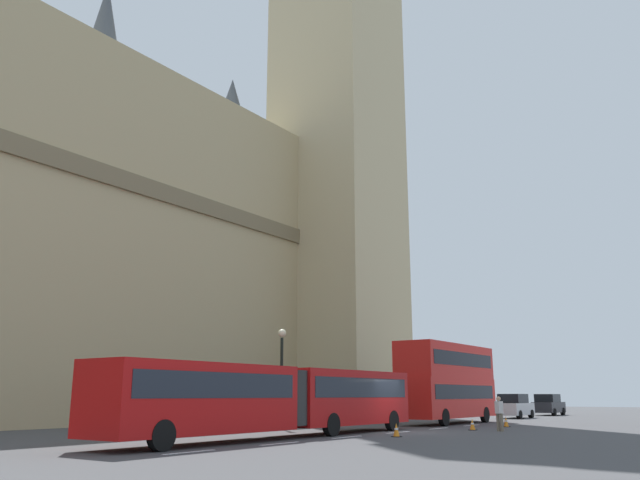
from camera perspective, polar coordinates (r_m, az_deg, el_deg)
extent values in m
plane|color=#424244|center=(33.46, 7.12, -16.28)|extent=(160.00, 160.00, 0.00)
cube|color=silver|center=(22.02, -11.33, -17.68)|extent=(2.20, 0.16, 0.01)
cube|color=silver|center=(25.44, -3.52, -17.29)|extent=(2.20, 0.16, 0.01)
cube|color=silver|center=(29.18, 2.34, -16.80)|extent=(2.20, 0.16, 0.01)
cube|color=silver|center=(33.14, 6.81, -16.31)|extent=(2.20, 0.16, 0.01)
cube|color=silver|center=(37.25, 10.30, -15.86)|extent=(2.20, 0.16, 0.01)
cube|color=silver|center=(41.46, 13.07, -15.46)|extent=(2.20, 0.16, 0.01)
cube|color=#C6B284|center=(62.39, 1.53, 8.72)|extent=(9.57, 9.57, 50.43)
cone|color=#474C51|center=(50.46, -18.21, 17.67)|extent=(2.40, 2.40, 6.09)
cone|color=#474C51|center=(57.63, -7.68, 11.88)|extent=(2.40, 2.40, 4.11)
cube|color=#B20F0F|center=(32.55, 1.97, -13.55)|extent=(8.83, 2.50, 2.50)
cube|color=#1E232D|center=(32.55, 1.97, -12.76)|extent=(8.12, 2.54, 0.90)
cube|color=#B20F0F|center=(24.96, -10.62, -13.39)|extent=(8.83, 2.50, 2.50)
cube|color=#1E232D|center=(24.96, -10.58, -12.36)|extent=(8.12, 2.54, 0.90)
cylinder|color=#2D2D2D|center=(28.59, -3.49, -13.56)|extent=(2.38, 2.38, 2.25)
cylinder|color=black|center=(34.42, 6.28, -15.38)|extent=(1.00, 0.30, 1.00)
cylinder|color=black|center=(29.75, 1.00, -15.79)|extent=(1.00, 0.30, 1.00)
cylinder|color=black|center=(22.36, -13.66, -16.23)|extent=(1.00, 0.30, 1.00)
cube|color=red|center=(43.37, 11.09, -13.34)|extent=(10.03, 2.50, 2.40)
cube|color=black|center=(43.37, 11.07, -12.87)|extent=(9.03, 2.54, 0.84)
cube|color=red|center=(43.42, 10.96, -10.37)|extent=(9.83, 2.50, 2.10)
cube|color=black|center=(43.43, 10.95, -10.24)|extent=(9.03, 2.54, 0.84)
cylinder|color=black|center=(45.92, 14.17, -14.55)|extent=(1.00, 0.30, 1.00)
cylinder|color=black|center=(40.01, 10.75, -14.94)|extent=(1.00, 0.30, 1.00)
cube|color=#B7B7BC|center=(55.03, 16.60, -13.93)|extent=(4.40, 1.80, 0.90)
cube|color=black|center=(54.83, 16.47, -13.11)|extent=(2.46, 1.66, 0.70)
cylinder|color=black|center=(56.13, 17.91, -14.21)|extent=(0.64, 0.30, 0.64)
cylinder|color=black|center=(53.45, 16.97, -14.35)|extent=(0.64, 0.30, 0.64)
cube|color=black|center=(63.83, 19.32, -13.59)|extent=(4.40, 1.80, 0.90)
cube|color=black|center=(63.63, 19.21, -12.88)|extent=(2.46, 1.66, 0.70)
cylinder|color=black|center=(64.98, 20.40, -13.83)|extent=(0.64, 0.30, 0.64)
cylinder|color=black|center=(62.27, 19.71, -13.94)|extent=(0.64, 0.30, 0.64)
cube|color=black|center=(29.55, 6.69, -16.66)|extent=(0.36, 0.36, 0.03)
cone|color=orange|center=(29.54, 6.67, -16.10)|extent=(0.28, 0.28, 0.55)
cylinder|color=white|center=(29.54, 6.67, -16.04)|extent=(0.17, 0.17, 0.08)
cube|color=black|center=(35.78, 13.17, -15.82)|extent=(0.36, 0.36, 0.03)
cone|color=orange|center=(35.76, 13.14, -15.36)|extent=(0.28, 0.28, 0.55)
cylinder|color=white|center=(35.76, 13.14, -15.32)|extent=(0.17, 0.17, 0.08)
cube|color=black|center=(39.84, 15.94, -15.38)|extent=(0.36, 0.36, 0.03)
cone|color=orange|center=(39.83, 15.91, -14.97)|extent=(0.28, 0.28, 0.55)
cylinder|color=white|center=(39.83, 15.91, -14.93)|extent=(0.17, 0.17, 0.08)
cylinder|color=black|center=(35.96, -3.43, -15.91)|extent=(0.32, 0.32, 0.30)
cylinder|color=black|center=(35.93, -3.38, -12.32)|extent=(0.16, 0.16, 4.80)
sphere|color=beige|center=(36.07, -3.33, -8.11)|extent=(0.44, 0.44, 0.44)
cylinder|color=#726651|center=(34.93, 15.56, -15.08)|extent=(0.16, 0.16, 0.86)
cylinder|color=#726651|center=(35.03, 15.27, -15.09)|extent=(0.16, 0.16, 0.86)
cube|color=silver|center=(34.96, 15.34, -13.89)|extent=(0.44, 0.32, 0.60)
sphere|color=tan|center=(34.95, 15.29, -13.20)|extent=(0.22, 0.22, 0.22)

